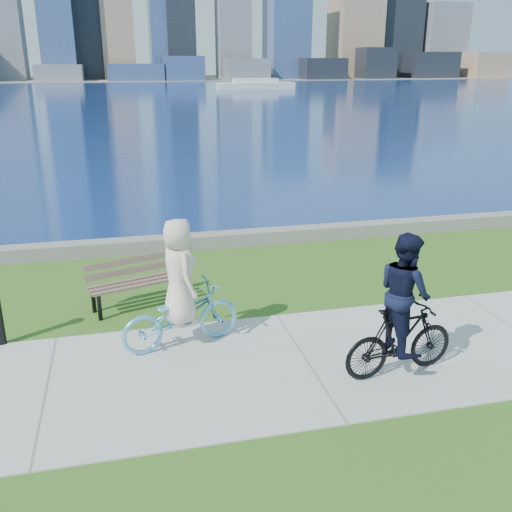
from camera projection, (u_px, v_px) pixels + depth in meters
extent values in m
plane|color=#2B5516|center=(306.00, 361.00, 9.20)|extent=(320.00, 320.00, 0.00)
cube|color=#A4A39F|center=(306.00, 361.00, 9.20)|extent=(80.00, 3.50, 0.02)
cube|color=slate|center=(232.00, 239.00, 14.84)|extent=(90.00, 0.50, 0.35)
cube|color=navy|center=(135.00, 95.00, 75.33)|extent=(320.00, 131.00, 0.01)
cube|color=gray|center=(126.00, 79.00, 128.57)|extent=(320.00, 30.00, 0.12)
cube|color=slate|center=(60.00, 73.00, 117.78)|extent=(9.40, 8.08, 3.34)
cube|color=navy|center=(135.00, 72.00, 120.27)|extent=(11.53, 8.20, 3.52)
cube|color=navy|center=(184.00, 68.00, 121.06)|extent=(8.08, 7.13, 5.04)
cube|color=slate|center=(246.00, 69.00, 124.46)|extent=(9.36, 6.51, 4.61)
cube|color=black|center=(320.00, 69.00, 129.01)|extent=(9.56, 9.52, 4.62)
cube|color=black|center=(373.00, 63.00, 133.14)|extent=(7.62, 9.97, 6.92)
cube|color=black|center=(431.00, 65.00, 136.35)|extent=(11.46, 7.40, 5.98)
cube|color=#8D7057|center=(485.00, 65.00, 137.99)|extent=(9.11, 7.86, 5.89)
cube|color=navy|center=(287.00, 25.00, 130.40)|extent=(8.85, 10.57, 23.70)
cube|color=#8D7057|center=(355.00, 24.00, 136.45)|extent=(10.55, 11.04, 24.72)
cube|color=black|center=(397.00, 23.00, 139.53)|extent=(10.01, 9.25, 25.65)
cube|color=slate|center=(441.00, 41.00, 141.08)|extent=(10.30, 8.24, 17.24)
cube|color=silver|center=(255.00, 86.00, 88.87)|extent=(11.95, 3.41, 1.02)
cube|color=silver|center=(255.00, 80.00, 88.61)|extent=(6.83, 2.56, 0.60)
cube|color=black|center=(100.00, 308.00, 10.57)|extent=(0.08, 0.08, 0.51)
cube|color=black|center=(178.00, 291.00, 11.32)|extent=(0.08, 0.08, 0.51)
cube|color=black|center=(94.00, 300.00, 10.89)|extent=(0.08, 0.08, 0.51)
cube|color=black|center=(170.00, 284.00, 11.65)|extent=(0.08, 0.08, 0.51)
cube|color=brown|center=(139.00, 286.00, 10.85)|extent=(1.75, 0.64, 0.04)
cube|color=brown|center=(136.00, 283.00, 11.00)|extent=(1.75, 0.64, 0.04)
cube|color=brown|center=(133.00, 280.00, 11.15)|extent=(1.75, 0.64, 0.04)
cube|color=brown|center=(130.00, 271.00, 11.21)|extent=(1.74, 0.60, 0.13)
cube|color=brown|center=(129.00, 261.00, 11.17)|extent=(1.74, 0.60, 0.13)
imported|color=#5CB4E0|center=(181.00, 316.00, 9.52)|extent=(1.20, 2.16, 1.07)
imported|color=silver|center=(179.00, 272.00, 9.26)|extent=(0.77, 0.99, 1.78)
imported|color=black|center=(400.00, 340.00, 8.64)|extent=(0.76, 1.91, 1.12)
imported|color=black|center=(404.00, 293.00, 8.39)|extent=(0.79, 0.96, 1.83)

